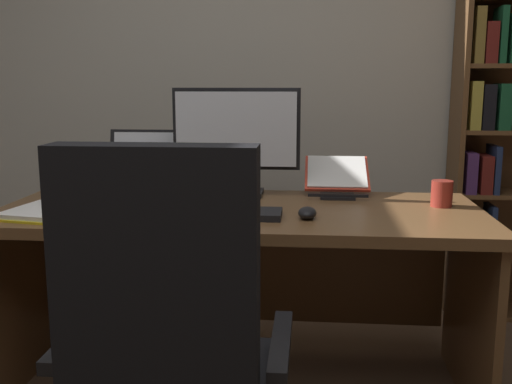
{
  "coord_description": "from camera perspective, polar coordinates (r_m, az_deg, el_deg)",
  "views": [
    {
      "loc": [
        0.28,
        -1.14,
        1.2
      ],
      "look_at": [
        0.09,
        1.0,
        0.8
      ],
      "focal_mm": 41.79,
      "sensor_mm": 36.0,
      "label": 1
    }
  ],
  "objects": [
    {
      "name": "coffee_mug",
      "position": [
        2.38,
        17.36,
        -0.14
      ],
      "size": [
        0.08,
        0.08,
        0.1
      ],
      "primitive_type": "cylinder",
      "color": "maroon",
      "rests_on": "desk"
    },
    {
      "name": "wall_back",
      "position": [
        3.3,
        0.35,
        13.87
      ],
      "size": [
        5.12,
        0.12,
        2.78
      ],
      "primitive_type": "cube",
      "color": "beige",
      "rests_on": "ground"
    },
    {
      "name": "office_chair",
      "position": [
        1.62,
        -8.22,
        -17.18
      ],
      "size": [
        0.61,
        0.6,
        1.06
      ],
      "rotation": [
        0.0,
        0.0,
        0.0
      ],
      "color": "black",
      "rests_on": "ground"
    },
    {
      "name": "open_binder",
      "position": [
        2.2,
        -16.96,
        -1.99
      ],
      "size": [
        0.53,
        0.36,
        0.02
      ],
      "rotation": [
        0.0,
        0.0,
        -0.17
      ],
      "color": "yellow",
      "rests_on": "desk"
    },
    {
      "name": "monitor",
      "position": [
        2.48,
        -1.9,
        4.94
      ],
      "size": [
        0.53,
        0.16,
        0.45
      ],
      "color": "black",
      "rests_on": "desk"
    },
    {
      "name": "laptop",
      "position": [
        2.59,
        -10.74,
        1.11
      ],
      "size": [
        0.35,
        0.31,
        0.26
      ],
      "color": "black",
      "rests_on": "desk"
    },
    {
      "name": "computer_mouse",
      "position": [
        2.08,
        4.93,
        -2.0
      ],
      "size": [
        0.06,
        0.1,
        0.04
      ],
      "primitive_type": "ellipsoid",
      "color": "black",
      "rests_on": "desk"
    },
    {
      "name": "notepad",
      "position": [
        2.32,
        -9.99,
        -1.21
      ],
      "size": [
        0.18,
        0.23,
        0.01
      ],
      "primitive_type": "cube",
      "rotation": [
        0.0,
        0.0,
        0.15
      ],
      "color": "white",
      "rests_on": "desk"
    },
    {
      "name": "keyboard",
      "position": [
        2.11,
        -3.26,
        -2.05
      ],
      "size": [
        0.42,
        0.15,
        0.02
      ],
      "primitive_type": "cube",
      "color": "black",
      "rests_on": "desk"
    },
    {
      "name": "reading_stand_with_book",
      "position": [
        2.55,
        7.75,
        1.48
      ],
      "size": [
        0.27,
        0.29,
        0.15
      ],
      "color": "black",
      "rests_on": "desk"
    },
    {
      "name": "pen",
      "position": [
        2.31,
        -9.51,
        -1.01
      ],
      "size": [
        0.14,
        0.03,
        0.01
      ],
      "primitive_type": "cylinder",
      "rotation": [
        0.0,
        1.57,
        -0.18
      ],
      "color": "maroon",
      "rests_on": "notepad"
    },
    {
      "name": "desk",
      "position": [
        2.38,
        -1.34,
        -5.63
      ],
      "size": [
        1.82,
        0.77,
        0.73
      ],
      "color": "brown",
      "rests_on": "ground"
    }
  ]
}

